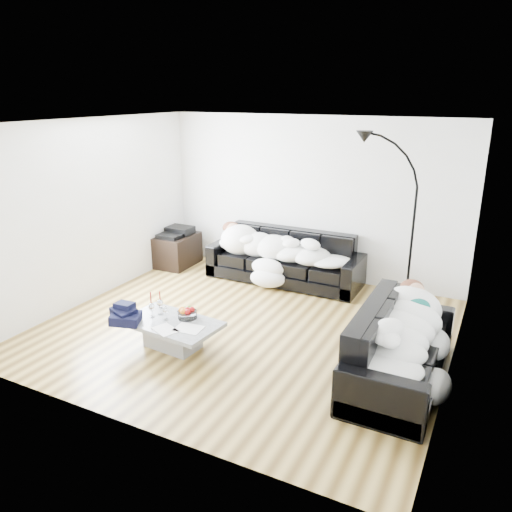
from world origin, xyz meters
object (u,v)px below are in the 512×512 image
at_px(sleeper_right, 403,326).
at_px(wine_glass_c, 166,313).
at_px(fruit_bowl, 187,312).
at_px(candle_right, 160,300).
at_px(wine_glass_a, 160,307).
at_px(av_cabinet, 178,250).
at_px(wine_glass_b, 152,310).
at_px(stereo, 177,232).
at_px(floor_lamp, 412,237).
at_px(coffee_table, 173,334).
at_px(sleeper_back, 283,245).
at_px(sofa_back, 285,257).
at_px(sofa_right, 401,345).
at_px(candle_left, 151,301).
at_px(shoes, 362,357).

bearing_deg(sleeper_right, wine_glass_c, 100.88).
relative_size(fruit_bowl, candle_right, 1.08).
distance_m(wine_glass_a, av_cabinet, 2.81).
distance_m(wine_glass_b, stereo, 2.89).
relative_size(sleeper_right, fruit_bowl, 7.18).
bearing_deg(candle_right, floor_lamp, 38.01).
height_order(coffee_table, floor_lamp, floor_lamp).
xyz_separation_m(fruit_bowl, floor_lamp, (2.18, 2.17, 0.67)).
bearing_deg(sleeper_right, av_cabinet, 65.08).
bearing_deg(wine_glass_c, sleeper_back, 81.42).
bearing_deg(sleeper_right, candle_right, 94.99).
distance_m(wine_glass_c, av_cabinet, 2.98).
relative_size(wine_glass_b, floor_lamp, 0.08).
bearing_deg(av_cabinet, floor_lamp, -4.27).
height_order(sofa_back, stereo, sofa_back).
distance_m(sofa_right, coffee_table, 2.64).
height_order(fruit_bowl, candle_left, candle_left).
relative_size(av_cabinet, floor_lamp, 0.37).
xyz_separation_m(sleeper_back, av_cabinet, (-2.00, -0.08, -0.36)).
bearing_deg(wine_glass_a, shoes, 14.44).
distance_m(sofa_right, sleeper_back, 3.08).
bearing_deg(floor_lamp, sofa_back, -174.76).
distance_m(sofa_right, av_cabinet, 4.72).
distance_m(candle_right, floor_lamp, 3.43).
bearing_deg(wine_glass_a, floor_lamp, 41.34).
height_order(sofa_right, sleeper_right, sleeper_right).
height_order(sofa_back, floor_lamp, floor_lamp).
bearing_deg(sleeper_back, coffee_table, -96.71).
distance_m(wine_glass_a, stereo, 2.81).
height_order(fruit_bowl, wine_glass_a, wine_glass_a).
bearing_deg(candle_left, wine_glass_c, -26.24).
relative_size(sleeper_back, fruit_bowl, 8.85).
distance_m(sofa_back, wine_glass_b, 2.71).
bearing_deg(sofa_right, candle_left, 96.36).
height_order(sleeper_right, wine_glass_c, sleeper_right).
relative_size(sleeper_back, wine_glass_b, 11.72).
distance_m(sofa_back, stereo, 2.02).
bearing_deg(candle_left, stereo, 118.47).
bearing_deg(fruit_bowl, shoes, 15.16).
relative_size(coffee_table, wine_glass_a, 6.07).
bearing_deg(fruit_bowl, candle_left, 178.76).
distance_m(sleeper_back, av_cabinet, 2.04).
distance_m(fruit_bowl, floor_lamp, 3.15).
height_order(sleeper_back, candle_left, sleeper_back).
bearing_deg(sofa_back, wine_glass_b, -102.49).
bearing_deg(sofa_right, stereo, 65.08).
distance_m(sofa_back, sleeper_right, 3.11).
distance_m(sofa_back, sofa_right, 3.11).
bearing_deg(floor_lamp, shoes, -82.18).
height_order(candle_left, stereo, stereo).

